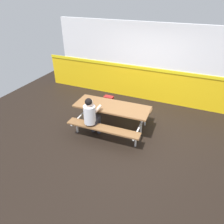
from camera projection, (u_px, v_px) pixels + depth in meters
ground_plane at (127, 132)px, 5.82m from camera, size 10.00×10.00×0.02m
accent_backdrop at (151, 66)px, 6.92m from camera, size 8.00×0.14×2.60m
picnic_table_main at (112, 111)px, 5.67m from camera, size 2.06×1.61×0.74m
student_nearer at (91, 115)px, 5.27m from camera, size 0.37×0.53×1.21m
backpack_dark at (109, 102)px, 6.87m from camera, size 0.30×0.22×0.44m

